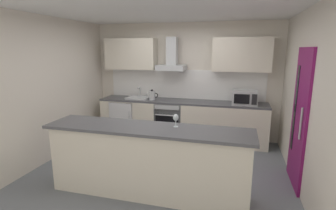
{
  "coord_description": "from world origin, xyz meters",
  "views": [
    {
      "loc": [
        1.18,
        -3.98,
        2.02
      ],
      "look_at": [
        0.01,
        0.35,
        1.05
      ],
      "focal_mm": 27.7,
      "sensor_mm": 36.0,
      "label": 1
    }
  ],
  "objects_px": {
    "microwave": "(245,97)",
    "sink": "(138,97)",
    "refrigerator": "(126,118)",
    "kettle": "(152,95)",
    "range_hood": "(172,60)",
    "oven": "(170,119)",
    "wine_glass": "(176,118)"
  },
  "relations": [
    {
      "from": "kettle",
      "to": "wine_glass",
      "type": "height_order",
      "value": "wine_glass"
    },
    {
      "from": "microwave",
      "to": "sink",
      "type": "relative_size",
      "value": 1.0
    },
    {
      "from": "sink",
      "to": "range_hood",
      "type": "distance_m",
      "value": 1.16
    },
    {
      "from": "refrigerator",
      "to": "kettle",
      "type": "relative_size",
      "value": 2.94
    },
    {
      "from": "microwave",
      "to": "sink",
      "type": "height_order",
      "value": "microwave"
    },
    {
      "from": "sink",
      "to": "range_hood",
      "type": "height_order",
      "value": "range_hood"
    },
    {
      "from": "kettle",
      "to": "wine_glass",
      "type": "distance_m",
      "value": 2.41
    },
    {
      "from": "sink",
      "to": "kettle",
      "type": "bearing_deg",
      "value": -7.25
    },
    {
      "from": "refrigerator",
      "to": "range_hood",
      "type": "distance_m",
      "value": 1.75
    },
    {
      "from": "sink",
      "to": "kettle",
      "type": "distance_m",
      "value": 0.36
    },
    {
      "from": "refrigerator",
      "to": "sink",
      "type": "relative_size",
      "value": 1.7
    },
    {
      "from": "refrigerator",
      "to": "wine_glass",
      "type": "distance_m",
      "value": 2.89
    },
    {
      "from": "sink",
      "to": "wine_glass",
      "type": "height_order",
      "value": "wine_glass"
    },
    {
      "from": "microwave",
      "to": "sink",
      "type": "xyz_separation_m",
      "value": [
        -2.35,
        0.04,
        -0.12
      ]
    },
    {
      "from": "refrigerator",
      "to": "sink",
      "type": "height_order",
      "value": "sink"
    },
    {
      "from": "sink",
      "to": "range_hood",
      "type": "relative_size",
      "value": 0.69
    },
    {
      "from": "kettle",
      "to": "wine_glass",
      "type": "bearing_deg",
      "value": -63.75
    },
    {
      "from": "kettle",
      "to": "oven",
      "type": "bearing_deg",
      "value": 4.65
    },
    {
      "from": "range_hood",
      "to": "wine_glass",
      "type": "distance_m",
      "value": 2.51
    },
    {
      "from": "sink",
      "to": "wine_glass",
      "type": "relative_size",
      "value": 2.81
    },
    {
      "from": "oven",
      "to": "wine_glass",
      "type": "distance_m",
      "value": 2.38
    },
    {
      "from": "oven",
      "to": "microwave",
      "type": "bearing_deg",
      "value": -1.01
    },
    {
      "from": "kettle",
      "to": "wine_glass",
      "type": "xyz_separation_m",
      "value": [
        1.07,
        -2.16,
        0.11
      ]
    },
    {
      "from": "microwave",
      "to": "wine_glass",
      "type": "bearing_deg",
      "value": -113.34
    },
    {
      "from": "refrigerator",
      "to": "sink",
      "type": "bearing_deg",
      "value": 2.38
    },
    {
      "from": "sink",
      "to": "microwave",
      "type": "bearing_deg",
      "value": -0.95
    },
    {
      "from": "oven",
      "to": "microwave",
      "type": "distance_m",
      "value": 1.69
    },
    {
      "from": "refrigerator",
      "to": "wine_glass",
      "type": "height_order",
      "value": "wine_glass"
    },
    {
      "from": "oven",
      "to": "range_hood",
      "type": "height_order",
      "value": "range_hood"
    },
    {
      "from": "range_hood",
      "to": "sink",
      "type": "bearing_deg",
      "value": -171.2
    },
    {
      "from": "refrigerator",
      "to": "kettle",
      "type": "bearing_deg",
      "value": -2.6
    },
    {
      "from": "refrigerator",
      "to": "range_hood",
      "type": "relative_size",
      "value": 1.18
    }
  ]
}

